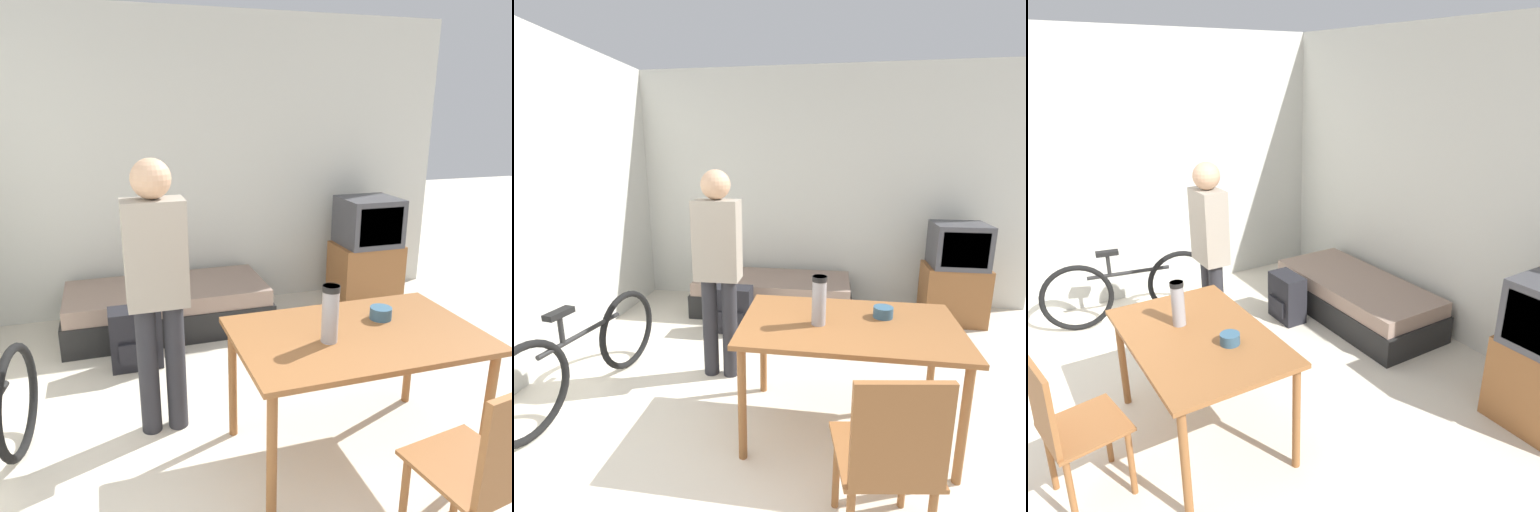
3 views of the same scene
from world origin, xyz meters
TOP-DOWN VIEW (x-y plane):
  - wall_back at (0.00, 3.44)m, footprint 5.02×0.06m
  - wall_left at (-2.04, 1.71)m, footprint 0.06×4.41m
  - daybed at (-0.35, 2.94)m, footprint 1.75×0.78m
  - tv at (1.58, 2.95)m, footprint 0.62×0.49m
  - dining_table at (0.41, 0.98)m, footprint 1.31×0.82m
  - wooden_chair at (0.56, 0.15)m, footprint 0.47×0.47m
  - bicycle at (-1.44, 1.06)m, footprint 0.30×1.60m
  - person_standing at (-0.57, 1.52)m, footprint 0.34×0.22m
  - thermos_flask at (0.22, 0.94)m, footprint 0.09×0.09m
  - mate_bowl at (0.62, 1.11)m, footprint 0.12×0.12m
  - backpack at (-0.67, 2.34)m, footprint 0.37×0.24m

SIDE VIEW (x-z plane):
  - daybed at x=-0.35m, z-range 0.00..0.39m
  - backpack at x=-0.67m, z-range 0.00..0.46m
  - bicycle at x=-1.44m, z-range -0.04..0.71m
  - wooden_chair at x=0.56m, z-range 0.06..0.99m
  - tv at x=1.58m, z-range -0.01..1.05m
  - dining_table at x=0.41m, z-range 0.29..1.04m
  - mate_bowl at x=0.62m, z-range 0.75..0.81m
  - thermos_flask at x=0.22m, z-range 0.76..1.06m
  - person_standing at x=-0.57m, z-range 0.13..1.77m
  - wall_back at x=0.00m, z-range 0.00..2.70m
  - wall_left at x=-2.04m, z-range 0.00..2.70m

